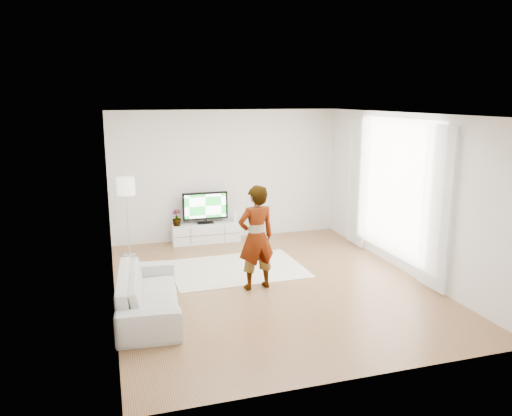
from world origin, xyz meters
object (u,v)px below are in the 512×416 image
object	(u,v)px
media_console	(206,233)
rug	(237,269)
sofa	(148,293)
television	(205,207)
player	(256,237)
floor_lamp	(126,190)

from	to	relation	value
media_console	rug	bearing A→B (deg)	-84.17
media_console	sofa	bearing A→B (deg)	-114.29
television	player	size ratio (longest dim) A/B	0.57
player	rug	bearing A→B (deg)	-94.63
floor_lamp	television	bearing A→B (deg)	17.83
player	television	bearing A→B (deg)	-93.40
television	rug	bearing A→B (deg)	-84.25
media_console	television	distance (m)	0.57
player	floor_lamp	world-z (taller)	player
sofa	floor_lamp	bearing A→B (deg)	7.23
media_console	player	world-z (taller)	player
television	rug	size ratio (longest dim) A/B	0.41
media_console	rug	size ratio (longest dim) A/B	0.62
television	sofa	distance (m)	3.72
sofa	media_console	bearing A→B (deg)	-19.62
media_console	player	size ratio (longest dim) A/B	0.86
rug	player	size ratio (longest dim) A/B	1.39
player	floor_lamp	distance (m)	3.07
media_console	player	distance (m)	2.95
media_console	sofa	xyz separation A→B (m)	(-1.51, -3.34, 0.11)
player	sofa	bearing A→B (deg)	6.37
rug	sofa	xyz separation A→B (m)	(-1.70, -1.46, 0.31)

